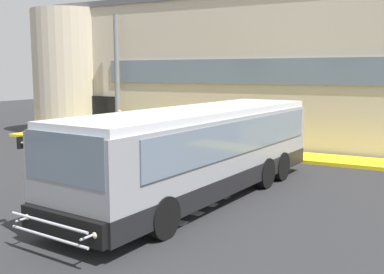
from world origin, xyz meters
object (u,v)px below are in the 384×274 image
entry_support_column (117,78)px  bus_main_foreground (201,154)px  passenger_by_doorway (137,124)px  passenger_near_column (120,123)px

entry_support_column → bus_main_foreground: 12.39m
entry_support_column → passenger_by_doorway: 2.88m
bus_main_foreground → passenger_near_column: bearing=139.3°
entry_support_column → bus_main_foreground: size_ratio=0.59×
bus_main_foreground → passenger_near_column: bus_main_foreground is taller
entry_support_column → passenger_by_doorway: entry_support_column is taller
passenger_by_doorway → bus_main_foreground: bearing=-45.2°
passenger_near_column → passenger_by_doorway: size_ratio=1.00×
passenger_near_column → bus_main_foreground: bearing=-40.7°
bus_main_foreground → passenger_by_doorway: (-7.59, 7.63, -0.25)m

